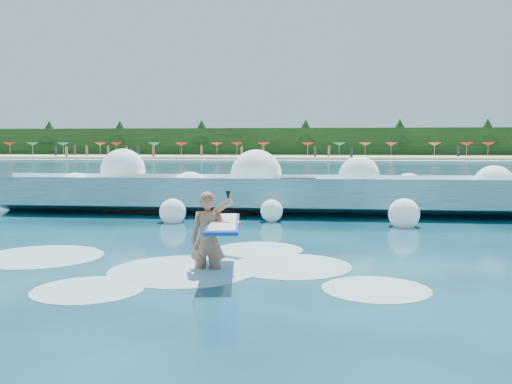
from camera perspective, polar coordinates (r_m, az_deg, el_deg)
ground at (r=12.39m, az=-7.97°, el=-6.26°), size 200.00×200.00×0.00m
beach at (r=89.86m, az=4.30°, el=3.50°), size 140.00×20.00×0.40m
wet_band at (r=78.88m, az=4.03°, el=3.19°), size 140.00×5.00×0.08m
treeline at (r=99.83m, az=4.50°, el=4.96°), size 140.00×4.00×5.00m
breaking_wave at (r=19.61m, az=1.69°, el=-0.42°), size 18.92×2.91×1.63m
rock_cluster at (r=20.22m, az=-3.91°, el=-0.61°), size 8.20×3.41×1.42m
surfer_with_board at (r=10.59m, az=-4.46°, el=-4.46°), size 1.07×2.97×1.81m
wave_spray at (r=19.51m, az=0.89°, el=1.01°), size 15.34×4.65×2.29m
surf_foam at (r=11.29m, az=-7.45°, el=-7.36°), size 9.01×5.74×0.14m
beach_umbrellas at (r=92.08m, az=4.53°, el=4.80°), size 112.79×6.73×0.50m
beachgoers at (r=87.55m, az=3.62°, el=4.06°), size 82.41×13.02×1.94m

